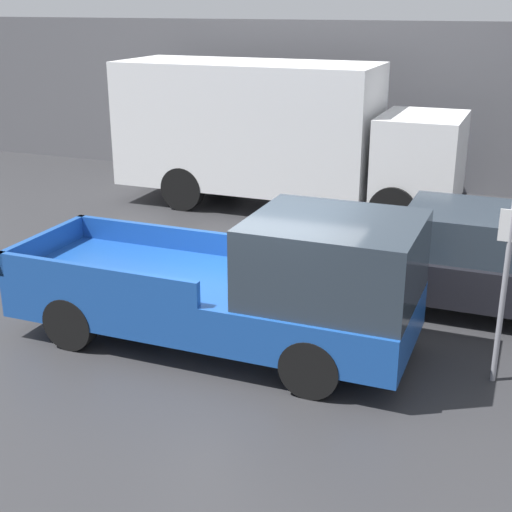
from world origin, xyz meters
TOP-DOWN VIEW (x-y plane):
  - ground_plane at (0.00, 0.00)m, footprint 60.00×60.00m
  - building_wall at (0.00, 10.20)m, footprint 28.00×0.15m
  - pickup_truck at (-0.14, 0.06)m, footprint 5.70×2.06m
  - car at (2.64, 2.77)m, footprint 4.32×2.02m
  - delivery_truck at (-2.42, 7.20)m, footprint 7.92×2.47m
  - parking_sign at (3.15, 0.39)m, footprint 0.30×0.07m
  - newspaper_box at (1.06, 9.88)m, footprint 0.45×0.40m

SIDE VIEW (x-z plane):
  - ground_plane at x=0.00m, z-range 0.00..0.00m
  - newspaper_box at x=1.06m, z-range 0.00..0.97m
  - car at x=2.64m, z-range 0.01..1.62m
  - pickup_truck at x=-0.14m, z-range -0.06..1.98m
  - parking_sign at x=3.15m, z-range 0.15..2.56m
  - delivery_truck at x=-2.42m, z-range 0.13..3.48m
  - building_wall at x=0.00m, z-range 0.00..4.20m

